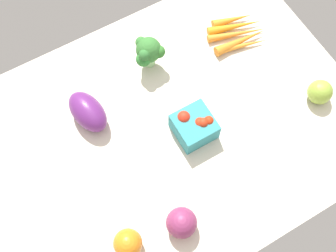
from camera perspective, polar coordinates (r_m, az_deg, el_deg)
name	(u,v)px	position (r cm, az deg, el deg)	size (l,w,h in cm)	color
tablecloth	(168,130)	(114.55, 0.00, -0.59)	(104.00, 76.00, 2.00)	beige
heirloom_tomato_orange	(128,243)	(102.68, -5.41, -15.34)	(6.81, 6.81, 6.81)	orange
heirloom_tomato_green	(320,92)	(121.69, 19.66, 4.31)	(6.67, 6.67, 6.67)	#8CAD3A
carrot_bunch	(238,33)	(128.69, 9.30, 12.12)	(17.95, 14.64, 2.97)	orange
red_onion_center	(182,223)	(102.72, 1.83, -12.81)	(7.46, 7.46, 7.46)	#812E58
berry_basket	(194,126)	(110.37, 3.54, 0.03)	(9.83, 9.83, 7.53)	teal
broccoli_head	(148,52)	(117.41, -2.66, 9.90)	(8.40, 7.87, 10.34)	#9BD189
eggplant	(88,112)	(113.41, -10.69, 1.90)	(13.14, 7.71, 7.71)	#60246C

